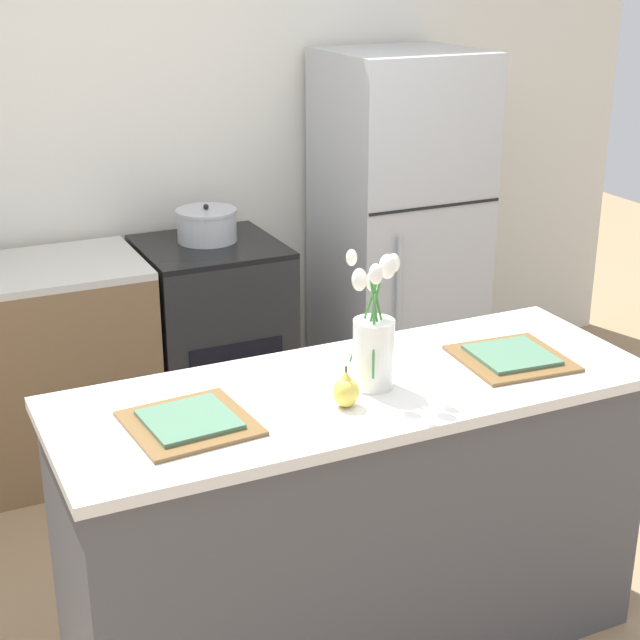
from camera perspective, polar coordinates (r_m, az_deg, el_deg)
back_wall at (r=4.57m, az=-9.55°, el=10.72°), size 5.20×0.08×2.70m
kitchen_island at (r=3.11m, az=2.00°, el=-11.53°), size 1.80×0.66×0.92m
stove_range at (r=4.47m, az=-6.21°, el=-1.24°), size 0.60×0.61×0.92m
refrigerator at (r=4.72m, az=4.58°, el=5.04°), size 0.68×0.67×1.70m
flower_vase at (r=2.83m, az=3.14°, el=-1.19°), size 0.15×0.18×0.41m
pear_figurine at (r=2.75m, az=1.52°, el=-4.12°), size 0.07×0.07×0.12m
plate_setting_left at (r=2.68m, az=-7.61°, el=-5.90°), size 0.35×0.35×0.02m
plate_setting_right at (r=3.12m, az=11.08°, el=-2.14°), size 0.35×0.35×0.02m
cooking_pot at (r=4.35m, az=-6.61°, el=5.51°), size 0.27×0.27×0.17m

